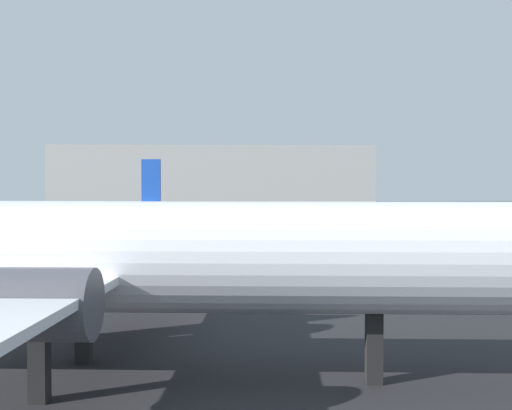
# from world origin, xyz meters

# --- Properties ---
(airplane_at_gate) EXTENTS (33.42, 22.65, 11.51)m
(airplane_at_gate) POSITION_xyz_m (-9.34, 11.96, 3.84)
(airplane_at_gate) COLOR white
(airplane_at_gate) RESTS_ON ground_plane
(airplane_distant) EXTENTS (28.93, 19.94, 9.74)m
(airplane_distant) POSITION_xyz_m (-26.36, 73.11, 3.12)
(airplane_distant) COLOR silver
(airplane_distant) RESTS_ON ground_plane
(terminal_building) EXTENTS (70.75, 20.01, 15.50)m
(terminal_building) POSITION_xyz_m (-10.61, 134.62, 7.75)
(terminal_building) COLOR #B7B7B2
(terminal_building) RESTS_ON ground_plane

